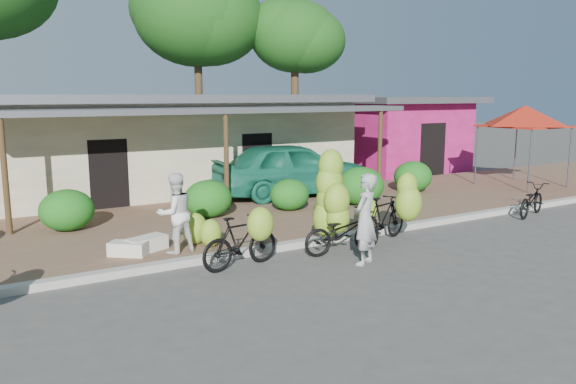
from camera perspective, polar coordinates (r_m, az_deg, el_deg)
name	(u,v)px	position (r m, az deg, el deg)	size (l,w,h in m)	color
ground	(362,269)	(11.08, 7.50, -7.79)	(100.00, 100.00, 0.00)	#484543
sidewalk	(245,218)	(15.14, -4.41, -2.70)	(60.00, 6.00, 0.12)	brown
curb	(306,243)	(12.61, 1.80, -5.17)	(60.00, 0.25, 0.15)	#A8A399
shop_main	(168,141)	(20.32, -12.09, 5.05)	(13.00, 8.50, 3.35)	beige
shop_pink	(393,133)	(25.80, 10.57, 5.96)	(6.00, 6.00, 3.25)	#C71E79
tree_center_right	(192,13)	(26.99, -9.74, 17.45)	(5.76, 5.69, 9.15)	#4A361D
tree_near_right	(290,35)	(26.89, 0.22, 15.71)	(4.31, 4.12, 7.71)	#4A361D
hedge_1	(67,210)	(14.42, -21.55, -1.73)	(1.29, 1.16, 1.00)	#124F12
hedge_2	(208,199)	(15.02, -8.12, -0.69)	(1.28, 1.16, 1.00)	#124F12
hedge_3	(290,195)	(15.82, 0.17, -0.27)	(1.13, 1.02, 0.88)	#124F12
hedge_4	(360,186)	(16.73, 7.36, 0.62)	(1.45, 1.30, 1.13)	#124F12
hedge_5	(413,177)	(19.28, 12.57, 1.54)	(1.33, 1.20, 1.04)	#124F12
red_canopy	(525,116)	(21.61, 22.92, 7.14)	(3.50, 3.50, 2.86)	#59595E
bike_left	(243,239)	(10.90, -4.57, -4.81)	(1.79, 1.23, 1.31)	black
bike_center	(336,212)	(12.13, 4.90, -2.00)	(1.86, 1.27, 2.19)	black
bike_right	(390,213)	(12.96, 10.35, -2.08)	(1.84, 1.38, 1.66)	black
bike_far_right	(531,200)	(17.00, 23.49, -0.76)	(1.83, 1.12, 0.91)	black
loose_banana_a	(211,233)	(12.16, -7.87, -4.14)	(0.48, 0.41, 0.60)	#A3B82E
loose_banana_b	(195,229)	(12.39, -9.45, -3.69)	(0.56, 0.48, 0.70)	#A3B82E
loose_banana_c	(367,211)	(14.26, 8.07, -1.89)	(0.55, 0.47, 0.69)	#A3B82E
sack_near	(147,244)	(12.12, -14.17, -5.13)	(0.85, 0.40, 0.30)	silver
sack_far	(128,249)	(11.90, -15.93, -5.55)	(0.75, 0.38, 0.28)	silver
vendor	(365,219)	(11.21, 7.82, -2.75)	(0.67, 0.44, 1.83)	#9A9A9A
bystander	(175,213)	(11.72, -11.39, -2.13)	(0.81, 0.63, 1.66)	silver
teal_van	(292,169)	(18.02, 0.44, 2.37)	(2.08, 5.16, 1.76)	#197155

